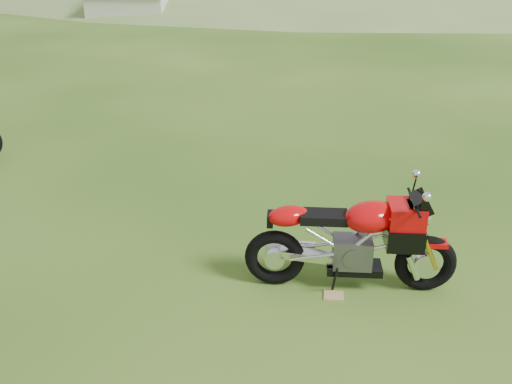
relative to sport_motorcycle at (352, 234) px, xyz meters
name	(u,v)px	position (x,y,z in m)	size (l,w,h in m)	color
ground	(256,259)	(-0.82, 0.83, -0.65)	(120.00, 120.00, 0.00)	#22480F
sport_motorcycle	(352,234)	(0.00, 0.00, 0.00)	(2.18, 0.54, 1.31)	#C00608
plywood_board	(334,296)	(-0.23, -0.15, -0.65)	(0.22, 0.17, 0.02)	tan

